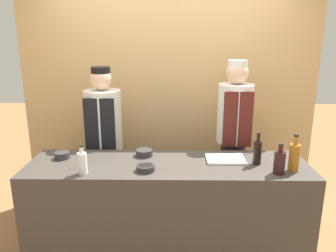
{
  "coord_description": "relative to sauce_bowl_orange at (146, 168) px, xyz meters",
  "views": [
    {
      "loc": [
        0.04,
        -2.48,
        1.94
      ],
      "look_at": [
        0.0,
        0.13,
        1.22
      ],
      "focal_mm": 35.0,
      "sensor_mm": 36.0,
      "label": 1
    }
  ],
  "objects": [
    {
      "name": "chef_right",
      "position": [
        0.8,
        0.74,
        -0.02
      ],
      "size": [
        0.34,
        0.34,
        1.72
      ],
      "color": "#28282D",
      "rests_on": "ground_plane"
    },
    {
      "name": "sauce_bowl_yellow",
      "position": [
        -0.73,
        0.25,
        0.01
      ],
      "size": [
        0.12,
        0.12,
        0.05
      ],
      "color": "#2D2D2D",
      "rests_on": "counter"
    },
    {
      "name": "bottle_soy",
      "position": [
        0.89,
        0.16,
        0.08
      ],
      "size": [
        0.07,
        0.07,
        0.27
      ],
      "color": "black",
      "rests_on": "counter"
    },
    {
      "name": "chef_left",
      "position": [
        -0.47,
        0.74,
        -0.06
      ],
      "size": [
        0.36,
        0.36,
        1.66
      ],
      "color": "#28282D",
      "rests_on": "ground_plane"
    },
    {
      "name": "cutting_board",
      "position": [
        0.65,
        0.23,
        -0.02
      ],
      "size": [
        0.32,
        0.23,
        0.02
      ],
      "color": "white",
      "rests_on": "counter"
    },
    {
      "name": "counter",
      "position": [
        0.17,
        0.15,
        -0.49
      ],
      "size": [
        2.28,
        0.64,
        0.94
      ],
      "color": "#3D3833",
      "rests_on": "ground_plane"
    },
    {
      "name": "sauce_bowl_green",
      "position": [
        -0.04,
        0.32,
        0.01
      ],
      "size": [
        0.14,
        0.14,
        0.06
      ],
      "color": "#2D2D2D",
      "rests_on": "counter"
    },
    {
      "name": "sauce_bowl_orange",
      "position": [
        0.0,
        0.0,
        0.0
      ],
      "size": [
        0.14,
        0.14,
        0.05
      ],
      "color": "#2D2D2D",
      "rests_on": "counter"
    },
    {
      "name": "bottle_amber",
      "position": [
        1.13,
        0.02,
        0.09
      ],
      "size": [
        0.08,
        0.08,
        0.29
      ],
      "color": "#9E661E",
      "rests_on": "counter"
    },
    {
      "name": "bottle_clear",
      "position": [
        -0.47,
        -0.06,
        0.06
      ],
      "size": [
        0.07,
        0.07,
        0.23
      ],
      "color": "silver",
      "rests_on": "counter"
    },
    {
      "name": "bottle_wine",
      "position": [
        1.01,
        -0.03,
        0.07
      ],
      "size": [
        0.08,
        0.08,
        0.24
      ],
      "color": "black",
      "rests_on": "counter"
    },
    {
      "name": "cabinet_wall",
      "position": [
        0.17,
        1.21,
        0.24
      ],
      "size": [
        3.12,
        0.18,
        2.4
      ],
      "color": "tan",
      "rests_on": "ground_plane"
    }
  ]
}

